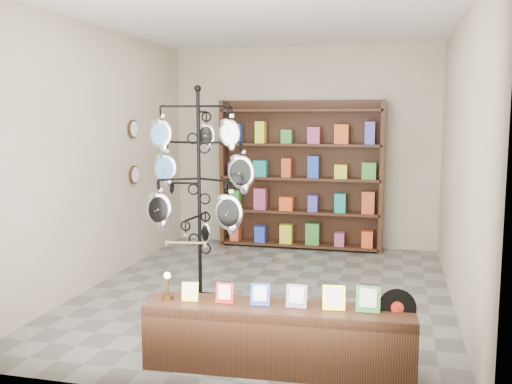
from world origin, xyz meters
TOP-DOWN VIEW (x-y plane):
  - ground at (0.00, 0.00)m, footprint 5.00×5.00m
  - room_envelope at (0.00, 0.00)m, footprint 5.00×5.00m
  - display_tree at (-0.61, -0.49)m, footprint 1.17×1.01m
  - front_shelf at (0.53, -1.90)m, footprint 2.09×0.54m
  - back_shelving at (0.00, 2.30)m, footprint 2.42×0.36m
  - wall_clocks at (-1.97, 0.80)m, footprint 0.03×0.24m

SIDE VIEW (x-z plane):
  - ground at x=0.00m, z-range 0.00..0.00m
  - front_shelf at x=0.53m, z-range -0.11..0.62m
  - back_shelving at x=0.00m, z-range -0.07..2.13m
  - display_tree at x=-0.61m, z-range 0.18..2.46m
  - wall_clocks at x=-1.97m, z-range 1.08..1.92m
  - room_envelope at x=0.00m, z-range -0.65..4.35m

